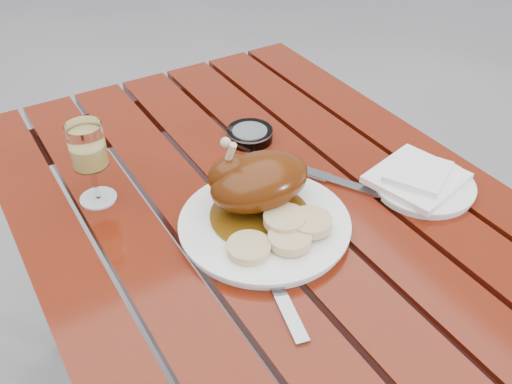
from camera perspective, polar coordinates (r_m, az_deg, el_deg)
table at (r=1.25m, az=1.76°, el=-15.48°), size 0.80×1.20×0.75m
dinner_plate at (r=0.94m, az=0.86°, el=-3.32°), size 0.32×0.32×0.02m
roast_duck at (r=0.94m, az=-0.03°, el=1.02°), size 0.19×0.17×0.13m
bread_dumplings at (r=0.89m, az=2.79°, el=-4.00°), size 0.18×0.10×0.03m
wine_glass at (r=1.00m, az=-16.17°, el=2.72°), size 0.08×0.08×0.15m
side_plate at (r=1.07m, az=16.39°, el=0.66°), size 0.22×0.22×0.01m
napkin at (r=1.06m, az=15.77°, el=1.36°), size 0.18×0.17×0.01m
ashtray at (r=1.16m, az=-0.63°, el=5.76°), size 0.10×0.10×0.02m
fork at (r=0.83m, az=2.59°, el=-10.56°), size 0.06×0.17×0.01m
knife at (r=1.04m, az=9.67°, el=0.55°), size 0.12×0.19×0.01m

